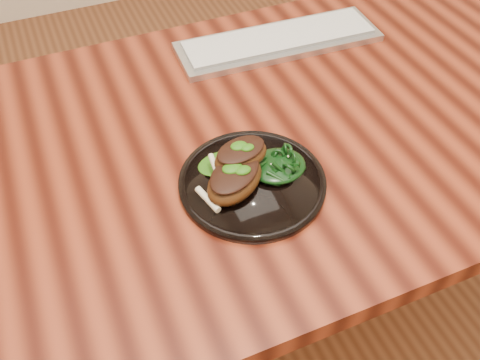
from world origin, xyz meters
name	(u,v)px	position (x,y,z in m)	size (l,w,h in m)	color
desk	(258,160)	(0.00, 0.00, 0.67)	(1.60, 0.80, 0.75)	#370E06
plate	(252,182)	(-0.07, -0.13, 0.76)	(0.25, 0.25, 0.01)	black
lamb_chop_front	(234,179)	(-0.11, -0.14, 0.79)	(0.14, 0.13, 0.05)	#47250D
lamb_chop_back	(240,155)	(-0.08, -0.10, 0.80)	(0.11, 0.08, 0.04)	#47250D
herb_smear	(223,163)	(-0.10, -0.07, 0.77)	(0.09, 0.06, 0.01)	#174C08
greens_heap	(278,163)	(-0.02, -0.12, 0.78)	(0.10, 0.09, 0.04)	black
keyboard	(279,41)	(0.16, 0.24, 0.76)	(0.46, 0.16, 0.02)	silver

